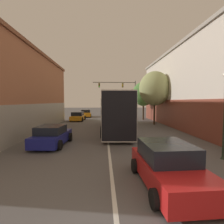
{
  "coord_description": "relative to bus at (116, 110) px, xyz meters",
  "views": [
    {
      "loc": [
        -0.31,
        -2.29,
        3.0
      ],
      "look_at": [
        0.49,
        14.65,
        1.95
      ],
      "focal_mm": 28.0,
      "sensor_mm": 36.0,
      "label": 1
    }
  ],
  "objects": [
    {
      "name": "lane_center_line",
      "position": [
        -0.96,
        1.12,
        -2.11
      ],
      "size": [
        0.14,
        45.6,
        0.01
      ],
      "color": "silver",
      "rests_on": "ground_plane"
    },
    {
      "name": "bus",
      "position": [
        0.0,
        0.0,
        0.0
      ],
      "size": [
        3.1,
        12.92,
        3.78
      ],
      "rotation": [
        0.0,
        0.0,
        1.53
      ],
      "color": "silver",
      "rests_on": "ground_plane"
    },
    {
      "name": "hatchback_foreground",
      "position": [
        1.03,
        -11.97,
        -1.42
      ],
      "size": [
        2.22,
        4.15,
        1.48
      ],
      "rotation": [
        0.0,
        0.0,
        1.62
      ],
      "color": "red",
      "rests_on": "ground_plane"
    },
    {
      "name": "parked_car_left_near",
      "position": [
        -4.77,
        15.51,
        -1.44
      ],
      "size": [
        2.46,
        4.13,
        1.41
      ],
      "rotation": [
        0.0,
        0.0,
        1.71
      ],
      "color": "orange",
      "rests_on": "ground_plane"
    },
    {
      "name": "parked_car_left_mid",
      "position": [
        -4.8,
        -6.07,
        -1.46
      ],
      "size": [
        2.22,
        3.99,
        1.36
      ],
      "rotation": [
        0.0,
        0.0,
        1.5
      ],
      "color": "navy",
      "rests_on": "ground_plane"
    },
    {
      "name": "parked_car_left_far",
      "position": [
        -5.29,
        9.17,
        -1.46
      ],
      "size": [
        2.14,
        4.25,
        1.38
      ],
      "rotation": [
        0.0,
        0.0,
        1.53
      ],
      "color": "orange",
      "rests_on": "ground_plane"
    },
    {
      "name": "traffic_signal_gantry",
      "position": [
        2.25,
        13.91,
        2.74
      ],
      "size": [
        7.84,
        0.36,
        6.73
      ],
      "color": "#514C47",
      "rests_on": "ground_plane"
    },
    {
      "name": "street_lamp",
      "position": [
        4.9,
        -9.36,
        0.31
      ],
      "size": [
        0.28,
        0.28,
        4.48
      ],
      "color": "#233323",
      "rests_on": "ground_plane"
    },
    {
      "name": "street_tree_near",
      "position": [
        5.18,
        3.94,
        2.49
      ],
      "size": [
        3.92,
        3.53,
        6.77
      ],
      "color": "#3D2D1E",
      "rests_on": "ground_plane"
    },
    {
      "name": "street_tree_far",
      "position": [
        5.14,
        10.02,
        2.06
      ],
      "size": [
        3.53,
        3.18,
        6.13
      ],
      "color": "#3D2D1E",
      "rests_on": "ground_plane"
    }
  ]
}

